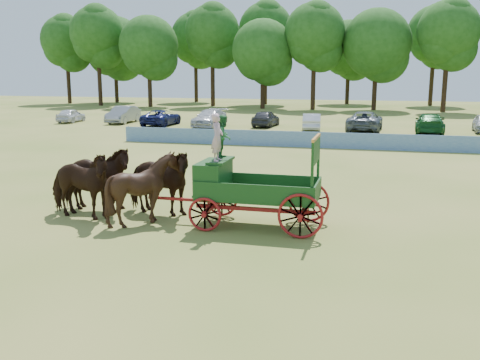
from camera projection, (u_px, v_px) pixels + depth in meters
The scene contains 9 objects.
ground at pixel (265, 220), 18.10m from camera, with size 160.00×160.00×0.00m, color #A09048.
horse_lead_left at pixel (79, 185), 18.06m from camera, with size 1.26×2.78×2.35m, color black.
horse_lead_right at pixel (95, 179), 19.10m from camera, with size 1.26×2.78×2.35m, color black.
horse_wheel_left at pixel (144, 189), 17.47m from camera, with size 1.90×2.13×2.35m, color black.
horse_wheel_right at pixel (158, 182), 18.51m from camera, with size 1.26×2.78×2.35m, color black.
farm_dray at pixel (237, 178), 17.20m from camera, with size 5.99×2.00×3.65m.
sponsor_banner at pixel (306, 140), 35.32m from camera, with size 26.00×0.08×1.05m, color #1B4E95.
parked_cars at pixel (321, 121), 46.42m from camera, with size 49.81×7.14×1.65m.
treeline at pixel (321, 38), 73.79m from camera, with size 94.70×23.07×15.27m.
Camera 1 is at (3.56, -17.12, 4.92)m, focal length 40.00 mm.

